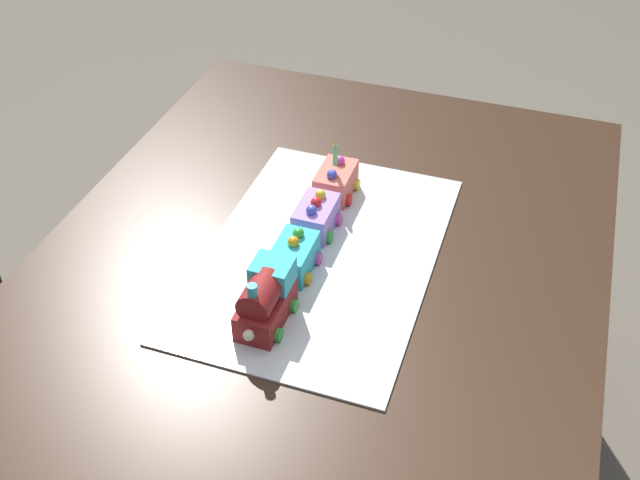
# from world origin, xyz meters

# --- Properties ---
(dining_table) EXTENTS (1.40, 1.00, 0.74)m
(dining_table) POSITION_xyz_m (0.00, 0.00, 0.63)
(dining_table) COLOR #382316
(dining_table) RESTS_ON ground
(cake_board) EXTENTS (0.60, 0.40, 0.00)m
(cake_board) POSITION_xyz_m (0.06, 0.00, 0.74)
(cake_board) COLOR silver
(cake_board) RESTS_ON dining_table
(cake_locomotive) EXTENTS (0.14, 0.08, 0.12)m
(cake_locomotive) POSITION_xyz_m (-0.13, 0.03, 0.79)
(cake_locomotive) COLOR maroon
(cake_locomotive) RESTS_ON cake_board
(cake_car_flatbed_turquoise) EXTENTS (0.10, 0.08, 0.07)m
(cake_car_flatbed_turquoise) POSITION_xyz_m (0.00, 0.03, 0.77)
(cake_car_flatbed_turquoise) COLOR #38B7C6
(cake_car_flatbed_turquoise) RESTS_ON cake_board
(cake_car_gondola_lavender) EXTENTS (0.10, 0.08, 0.07)m
(cake_car_gondola_lavender) POSITION_xyz_m (0.12, 0.03, 0.77)
(cake_car_gondola_lavender) COLOR #AD84E0
(cake_car_gondola_lavender) RESTS_ON cake_board
(cake_car_caboose_coral) EXTENTS (0.10, 0.08, 0.07)m
(cake_car_caboose_coral) POSITION_xyz_m (0.24, 0.03, 0.77)
(cake_car_caboose_coral) COLOR #F27260
(cake_car_caboose_coral) RESTS_ON cake_board
(birthday_candle) EXTENTS (0.01, 0.01, 0.06)m
(birthday_candle) POSITION_xyz_m (0.23, 0.03, 0.84)
(birthday_candle) COLOR #66D872
(birthday_candle) RESTS_ON cake_car_caboose_coral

